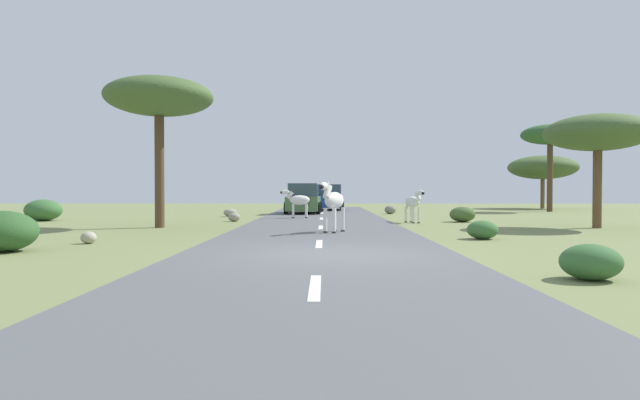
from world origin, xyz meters
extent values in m
plane|color=olive|center=(0.00, 0.00, 0.00)|extent=(90.00, 90.00, 0.00)
cube|color=#56595B|center=(-0.32, 0.00, 0.03)|extent=(6.00, 64.00, 0.05)
cube|color=silver|center=(-0.32, -4.00, 0.05)|extent=(0.16, 2.00, 0.01)
cube|color=silver|center=(-0.32, 2.00, 0.05)|extent=(0.16, 2.00, 0.01)
cube|color=silver|center=(-0.32, 8.00, 0.05)|extent=(0.16, 2.00, 0.01)
cube|color=silver|center=(-0.32, 14.00, 0.05)|extent=(0.16, 2.00, 0.01)
cube|color=silver|center=(-0.32, 20.00, 0.05)|extent=(0.16, 2.00, 0.01)
cube|color=silver|center=(-0.32, 26.00, 0.05)|extent=(0.16, 2.00, 0.01)
ellipsoid|color=silver|center=(0.14, 5.78, 1.07)|extent=(0.88, 1.24, 0.55)
cylinder|color=silver|center=(-0.15, 5.49, 0.44)|extent=(0.15, 0.15, 0.79)
cylinder|color=#28231E|center=(-0.15, 5.49, 0.08)|extent=(0.17, 0.17, 0.05)
cylinder|color=silver|center=(0.12, 5.38, 0.44)|extent=(0.15, 0.15, 0.79)
cylinder|color=#28231E|center=(0.12, 5.38, 0.08)|extent=(0.17, 0.17, 0.05)
cylinder|color=silver|center=(0.15, 6.19, 0.44)|extent=(0.15, 0.15, 0.79)
cylinder|color=#28231E|center=(0.15, 6.19, 0.08)|extent=(0.17, 0.17, 0.05)
cylinder|color=silver|center=(0.42, 6.07, 0.44)|extent=(0.15, 0.15, 0.79)
cylinder|color=#28231E|center=(0.42, 6.07, 0.08)|extent=(0.17, 0.17, 0.05)
cylinder|color=silver|center=(-0.08, 5.28, 1.35)|extent=(0.36, 0.46, 0.46)
cube|color=black|center=(-0.08, 5.28, 1.45)|extent=(0.19, 0.37, 0.32)
ellipsoid|color=silver|center=(-0.19, 5.03, 1.52)|extent=(0.39, 0.55, 0.25)
ellipsoid|color=black|center=(-0.27, 4.84, 1.50)|extent=(0.21, 0.22, 0.15)
cone|color=silver|center=(-0.21, 5.17, 1.65)|extent=(0.12, 0.12, 0.15)
cone|color=silver|center=(-0.07, 5.11, 1.65)|extent=(0.12, 0.12, 0.15)
cylinder|color=black|center=(0.37, 6.31, 0.96)|extent=(0.10, 0.17, 0.47)
ellipsoid|color=silver|center=(-1.38, 14.60, 0.92)|extent=(1.03, 0.54, 0.47)
cylinder|color=silver|center=(-1.71, 14.68, 0.39)|extent=(0.11, 0.11, 0.67)
cylinder|color=#28231E|center=(-1.71, 14.68, 0.07)|extent=(0.13, 0.13, 0.04)
cylinder|color=silver|center=(-1.68, 14.43, 0.39)|extent=(0.11, 0.11, 0.67)
cylinder|color=#28231E|center=(-1.68, 14.43, 0.07)|extent=(0.13, 0.13, 0.04)
cylinder|color=silver|center=(-1.07, 14.78, 0.39)|extent=(0.11, 0.11, 0.67)
cylinder|color=#28231E|center=(-1.07, 14.78, 0.07)|extent=(0.13, 0.13, 0.04)
cylinder|color=silver|center=(-1.04, 14.53, 0.39)|extent=(0.11, 0.11, 0.67)
cylinder|color=#28231E|center=(-1.04, 14.53, 0.07)|extent=(0.13, 0.13, 0.04)
cylinder|color=silver|center=(-1.84, 14.53, 1.16)|extent=(0.38, 0.23, 0.40)
cube|color=black|center=(-1.84, 14.53, 1.24)|extent=(0.33, 0.08, 0.27)
ellipsoid|color=silver|center=(-2.07, 14.50, 1.31)|extent=(0.45, 0.24, 0.22)
ellipsoid|color=black|center=(-2.24, 14.47, 1.29)|extent=(0.17, 0.15, 0.13)
cone|color=silver|center=(-1.98, 14.58, 1.42)|extent=(0.09, 0.09, 0.13)
cone|color=silver|center=(-1.96, 14.45, 1.42)|extent=(0.09, 0.09, 0.13)
cylinder|color=black|center=(-0.89, 14.68, 0.83)|extent=(0.14, 0.06, 0.40)
ellipsoid|color=silver|center=(3.58, 11.54, 0.89)|extent=(0.72, 1.09, 0.48)
cylinder|color=silver|center=(3.57, 11.19, 0.34)|extent=(0.13, 0.13, 0.69)
cylinder|color=#28231E|center=(3.57, 11.19, 0.02)|extent=(0.15, 0.15, 0.05)
cylinder|color=silver|center=(3.81, 11.27, 0.34)|extent=(0.13, 0.13, 0.69)
cylinder|color=#28231E|center=(3.81, 11.27, 0.02)|extent=(0.15, 0.15, 0.05)
cylinder|color=silver|center=(3.35, 11.81, 0.34)|extent=(0.13, 0.13, 0.69)
cylinder|color=#28231E|center=(3.35, 11.81, 0.02)|extent=(0.15, 0.15, 0.05)
cylinder|color=silver|center=(3.59, 11.90, 0.34)|extent=(0.13, 0.13, 0.69)
cylinder|color=#28231E|center=(3.59, 11.90, 0.02)|extent=(0.15, 0.15, 0.05)
cylinder|color=silver|center=(3.74, 11.09, 1.14)|extent=(0.29, 0.40, 0.41)
cube|color=black|center=(3.74, 11.09, 1.22)|extent=(0.15, 0.33, 0.28)
ellipsoid|color=silver|center=(3.82, 10.86, 1.29)|extent=(0.32, 0.48, 0.22)
ellipsoid|color=black|center=(3.88, 10.70, 1.27)|extent=(0.17, 0.19, 0.13)
cone|color=silver|center=(3.73, 10.94, 1.40)|extent=(0.11, 0.11, 0.13)
cone|color=silver|center=(3.85, 10.99, 1.40)|extent=(0.11, 0.11, 0.13)
cylinder|color=black|center=(3.41, 12.02, 0.80)|extent=(0.08, 0.15, 0.41)
cube|color=#1E479E|center=(0.14, 25.36, 0.63)|extent=(1.91, 4.24, 0.80)
cube|color=#334751|center=(0.13, 25.16, 1.41)|extent=(1.70, 2.24, 0.76)
cube|color=black|center=(0.19, 27.52, 0.36)|extent=(1.71, 0.20, 0.24)
cylinder|color=black|center=(1.07, 26.69, 0.39)|extent=(0.24, 0.69, 0.68)
cylinder|color=black|center=(-0.73, 26.73, 0.39)|extent=(0.24, 0.69, 0.68)
cylinder|color=black|center=(1.00, 23.99, 0.39)|extent=(0.24, 0.69, 0.68)
cylinder|color=black|center=(-0.80, 24.04, 0.39)|extent=(0.24, 0.69, 0.68)
cube|color=#476B38|center=(-1.38, 20.01, 0.63)|extent=(1.95, 4.26, 0.80)
cube|color=#334751|center=(-1.38, 19.81, 1.41)|extent=(1.72, 2.26, 0.76)
cube|color=black|center=(-1.30, 22.17, 0.36)|extent=(1.71, 0.22, 0.24)
cylinder|color=black|center=(-0.43, 21.33, 0.39)|extent=(0.24, 0.69, 0.68)
cylinder|color=black|center=(-2.23, 21.39, 0.39)|extent=(0.24, 0.69, 0.68)
cylinder|color=black|center=(-0.53, 18.63, 0.39)|extent=(0.24, 0.69, 0.68)
cylinder|color=black|center=(-2.32, 18.70, 0.39)|extent=(0.24, 0.69, 0.68)
cylinder|color=#4C3823|center=(14.50, 23.62, 2.19)|extent=(0.36, 0.36, 4.37)
ellipsoid|color=#2D5628|center=(14.50, 23.62, 5.02)|extent=(3.68, 3.68, 1.29)
cylinder|color=#4C3823|center=(-6.33, 8.55, 2.09)|extent=(0.35, 0.35, 4.18)
ellipsoid|color=#425B2D|center=(-6.33, 8.55, 4.88)|extent=(3.99, 3.99, 1.40)
cylinder|color=brown|center=(9.90, 8.47, 1.43)|extent=(0.32, 0.32, 2.85)
ellipsoid|color=#425B2D|center=(9.90, 8.47, 3.52)|extent=(3.82, 3.82, 1.34)
cylinder|color=brown|center=(16.40, 29.46, 1.12)|extent=(0.30, 0.30, 2.23)
ellipsoid|color=#425B2D|center=(16.40, 29.46, 3.13)|extent=(5.11, 5.11, 1.79)
ellipsoid|color=#2D5628|center=(-7.48, 0.64, 0.47)|extent=(1.56, 1.40, 0.94)
ellipsoid|color=#425B2D|center=(5.90, 12.21, 0.34)|extent=(1.12, 1.01, 0.67)
ellipsoid|color=#386633|center=(-12.97, 12.87, 0.49)|extent=(1.64, 1.47, 0.98)
ellipsoid|color=#386633|center=(4.34, 3.91, 0.27)|extent=(0.89, 0.80, 0.53)
ellipsoid|color=#386633|center=(3.97, -3.07, 0.28)|extent=(0.94, 0.84, 0.56)
ellipsoid|color=gray|center=(-4.22, 12.49, 0.19)|extent=(0.55, 0.44, 0.38)
ellipsoid|color=gray|center=(-5.15, 16.89, 0.21)|extent=(0.71, 0.58, 0.42)
ellipsoid|color=gray|center=(3.71, 20.17, 0.25)|extent=(0.67, 0.60, 0.50)
ellipsoid|color=#A89E8C|center=(-6.35, 2.52, 0.16)|extent=(0.40, 0.37, 0.32)
camera|label=1|loc=(-0.19, -11.45, 1.40)|focal=30.19mm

